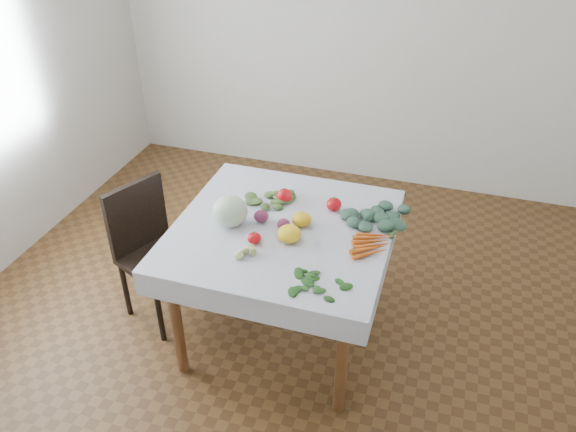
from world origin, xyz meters
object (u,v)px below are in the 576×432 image
(heirloom_back, at_px, (302,219))
(carrot_bunch, at_px, (373,244))
(table, at_px, (283,243))
(cabbage, at_px, (230,211))
(chair, at_px, (150,243))

(heirloom_back, distance_m, carrot_bunch, 0.40)
(table, bearing_deg, heirloom_back, 29.63)
(cabbage, xyz_separation_m, heirloom_back, (0.36, 0.11, -0.05))
(cabbage, height_order, heirloom_back, cabbage)
(chair, distance_m, heirloom_back, 0.95)
(chair, relative_size, cabbage, 4.66)
(table, relative_size, cabbage, 5.47)
(heirloom_back, bearing_deg, carrot_bunch, -10.88)
(chair, distance_m, carrot_bunch, 1.32)
(cabbage, bearing_deg, heirloom_back, 16.59)
(table, xyz_separation_m, cabbage, (-0.27, -0.06, 0.18))
(cabbage, relative_size, heirloom_back, 1.77)
(carrot_bunch, bearing_deg, table, 177.13)
(cabbage, distance_m, heirloom_back, 0.38)
(chair, distance_m, cabbage, 0.64)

